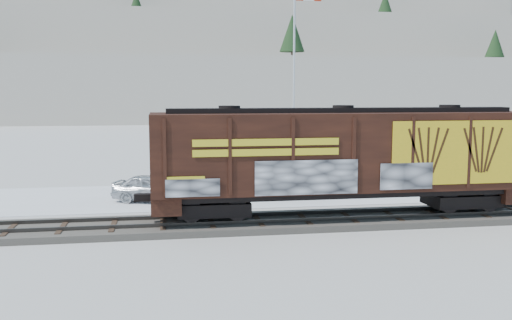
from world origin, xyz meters
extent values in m
plane|color=white|center=(0.00, 0.00, 0.00)|extent=(500.00, 500.00, 0.00)
cube|color=#59544C|center=(0.00, 0.00, 0.14)|extent=(50.00, 3.40, 0.28)
cube|color=#33302D|center=(0.00, -0.72, 0.35)|extent=(50.00, 0.10, 0.15)
cube|color=#33302D|center=(0.00, 0.72, 0.35)|extent=(50.00, 0.10, 0.15)
cube|color=white|center=(0.00, 7.50, 0.01)|extent=(40.00, 8.00, 0.03)
cube|color=white|center=(0.00, 95.00, 6.00)|extent=(360.00, 40.00, 12.00)
cube|color=white|center=(0.00, 125.00, 12.00)|extent=(360.00, 40.00, 24.00)
cube|color=white|center=(0.00, 160.00, 17.50)|extent=(360.00, 50.00, 35.00)
cone|color=black|center=(22.00, 90.00, 17.31)|extent=(5.04, 5.04, 7.38)
cone|color=black|center=(70.00, 96.00, 16.43)|extent=(4.20, 4.20, 6.15)
cone|color=black|center=(-10.00, 128.00, 28.13)|extent=(3.92, 3.92, 5.74)
cone|color=black|center=(55.00, 124.00, 28.72)|extent=(4.48, 4.48, 6.56)
cube|color=black|center=(-1.90, 0.00, 0.88)|extent=(3.00, 2.00, 0.90)
cube|color=black|center=(9.32, 0.00, 0.88)|extent=(3.00, 2.00, 0.90)
cylinder|color=black|center=(-2.85, -0.78, 0.88)|extent=(0.90, 0.12, 0.90)
cube|color=black|center=(3.71, 0.00, 1.41)|extent=(16.32, 2.40, 0.25)
cube|color=#36180E|center=(3.71, 0.00, 3.17)|extent=(16.32, 3.00, 3.29)
cube|color=black|center=(3.71, 0.00, 4.92)|extent=(15.01, 0.90, 0.20)
cube|color=gold|center=(8.11, -1.54, 3.17)|extent=(5.55, 0.03, 2.66)
cube|color=gold|center=(0.12, -1.54, 3.52)|extent=(5.87, 0.02, 0.70)
cube|color=silver|center=(1.75, -1.55, 2.28)|extent=(4.24, 0.03, 1.40)
cylinder|color=silver|center=(4.90, 14.47, 0.10)|extent=(0.90, 0.90, 0.20)
cylinder|color=silver|center=(4.90, 14.47, 6.47)|extent=(0.14, 0.14, 12.93)
imported|color=silver|center=(-4.46, 5.95, 0.76)|extent=(4.59, 3.24, 1.45)
imported|color=white|center=(-0.30, 6.84, 0.73)|extent=(4.27, 1.56, 1.40)
imported|color=black|center=(3.24, 6.21, 0.68)|extent=(4.59, 2.07, 1.31)
camera|label=1|loc=(-3.92, -23.53, 5.72)|focal=40.00mm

